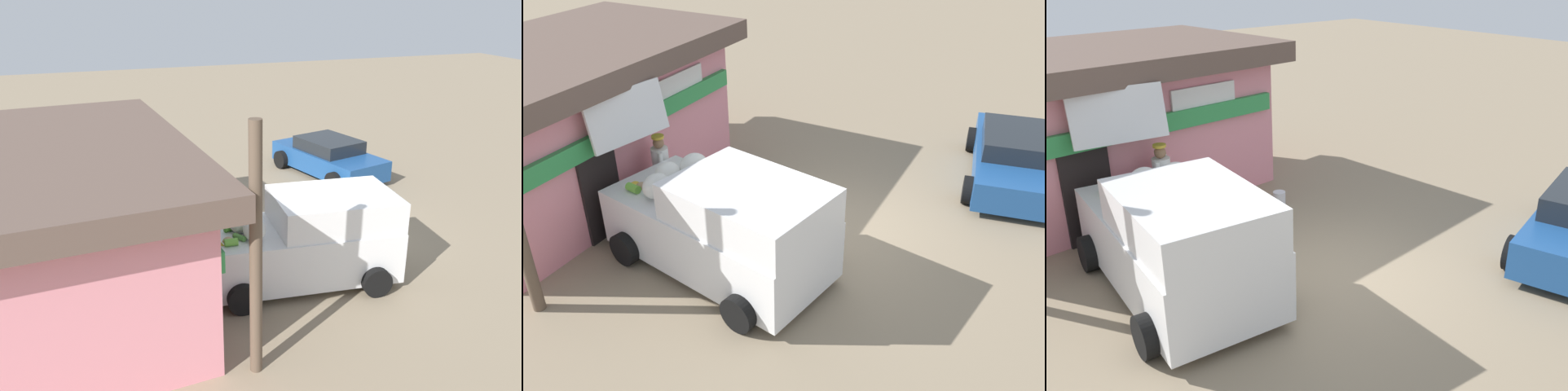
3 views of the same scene
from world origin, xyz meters
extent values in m
plane|color=gray|center=(0.00, 0.00, 0.00)|extent=(60.00, 60.00, 0.00)
cube|color=pink|center=(-1.48, 5.49, 1.38)|extent=(6.76, 4.08, 2.77)
cube|color=green|center=(-1.33, 3.65, 1.94)|extent=(6.15, 0.63, 0.36)
cube|color=black|center=(-2.50, 3.59, 1.00)|extent=(0.90, 0.13, 2.00)
cube|color=white|center=(0.09, 3.79, 2.21)|extent=(1.50, 0.18, 0.60)
cube|color=brown|center=(-1.48, 5.49, 2.98)|extent=(7.60, 4.92, 0.43)
cube|color=white|center=(-2.10, 1.17, 0.70)|extent=(2.22, 4.17, 1.06)
cube|color=white|center=(-2.17, 0.41, 1.55)|extent=(2.00, 2.65, 0.65)
cube|color=black|center=(-2.29, -0.78, 1.52)|extent=(1.57, 0.23, 0.49)
cube|color=white|center=(-1.90, 3.26, 2.35)|extent=(1.67, 0.40, 0.95)
ellipsoid|color=silver|center=(-1.50, 2.14, 1.46)|extent=(0.57, 0.47, 0.47)
ellipsoid|color=silver|center=(-2.40, 2.21, 1.45)|extent=(0.53, 0.44, 0.44)
ellipsoid|color=silver|center=(-1.95, 2.38, 1.44)|extent=(0.51, 0.42, 0.42)
cylinder|color=#54923E|center=(-2.30, 2.48, 1.28)|extent=(0.29, 0.23, 0.11)
cylinder|color=#50A833|center=(-1.85, 2.57, 1.28)|extent=(0.18, 0.23, 0.10)
cylinder|color=#69AF3A|center=(-2.49, 2.70, 1.30)|extent=(0.16, 0.26, 0.15)
cube|color=black|center=(-1.90, 3.21, 0.25)|extent=(1.75, 0.25, 0.16)
cube|color=red|center=(-2.61, 3.29, 0.75)|extent=(0.15, 0.07, 0.20)
cube|color=red|center=(-1.18, 3.15, 0.75)|extent=(0.15, 0.07, 0.20)
cylinder|color=black|center=(-3.22, -0.09, 0.30)|extent=(0.28, 0.63, 0.61)
cylinder|color=black|center=(-1.24, -0.28, 0.30)|extent=(0.28, 0.63, 0.61)
cylinder|color=black|center=(-2.95, 2.62, 0.30)|extent=(0.28, 0.63, 0.61)
cylinder|color=black|center=(-0.98, 2.43, 0.30)|extent=(0.28, 0.63, 0.61)
cube|color=#1E4C8C|center=(3.99, -2.47, 0.48)|extent=(4.27, 2.66, 0.63)
cube|color=#1E2328|center=(3.99, -2.47, 1.00)|extent=(2.22, 1.94, 0.40)
cylinder|color=black|center=(5.53, -3.03, 0.30)|extent=(0.64, 0.36, 0.60)
cylinder|color=black|center=(5.06, -1.24, 0.30)|extent=(0.64, 0.36, 0.60)
cylinder|color=black|center=(2.92, -3.71, 0.30)|extent=(0.64, 0.36, 0.60)
cylinder|color=black|center=(2.45, -1.92, 0.30)|extent=(0.64, 0.36, 0.60)
cylinder|color=#726047|center=(-1.29, 3.19, 0.41)|extent=(0.15, 0.15, 0.82)
cylinder|color=#726047|center=(-1.07, 3.45, 0.41)|extent=(0.15, 0.15, 0.82)
cylinder|color=silver|center=(-1.18, 3.32, 1.11)|extent=(0.48, 0.48, 0.58)
sphere|color=#8C6647|center=(-1.18, 3.32, 1.51)|extent=(0.22, 0.22, 0.22)
cylinder|color=gold|center=(-1.18, 3.32, 1.64)|extent=(0.24, 0.24, 0.05)
cylinder|color=silver|center=(-1.34, 3.14, 1.12)|extent=(0.09, 0.09, 0.55)
cylinder|color=silver|center=(-1.02, 3.50, 1.12)|extent=(0.09, 0.09, 0.55)
cylinder|color=#4C4C51|center=(-2.25, 3.34, 0.42)|extent=(0.15, 0.15, 0.84)
cylinder|color=#4C4C51|center=(-2.58, 3.28, 0.42)|extent=(0.15, 0.15, 0.84)
cylinder|color=gold|center=(-2.36, 3.06, 0.99)|extent=(0.47, 0.74, 0.60)
sphere|color=tan|center=(-2.30, 2.71, 1.20)|extent=(0.23, 0.23, 0.23)
cylinder|color=gold|center=(-2.08, 2.85, 0.86)|extent=(0.09, 0.09, 0.57)
cylinder|color=gold|center=(-2.55, 2.76, 0.86)|extent=(0.09, 0.09, 0.57)
ellipsoid|color=silver|center=(-1.84, 3.79, 0.25)|extent=(0.73, 0.87, 0.51)
cylinder|color=#5A9D45|center=(-1.81, 3.56, 0.05)|extent=(0.33, 0.18, 0.10)
cylinder|color=#6EAC32|center=(-2.09, 3.77, 0.08)|extent=(0.30, 0.29, 0.16)
cylinder|color=olive|center=(-1.88, 3.60, 0.07)|extent=(0.25, 0.20, 0.13)
cylinder|color=#5CB637|center=(-1.56, 3.85, 0.05)|extent=(0.11, 0.32, 0.10)
cylinder|color=silver|center=(1.10, 2.71, 0.15)|extent=(0.26, 0.26, 0.31)
cylinder|color=brown|center=(-4.59, 2.91, 2.08)|extent=(0.20, 0.20, 4.17)
camera|label=1|loc=(-11.58, 5.25, 5.90)|focal=37.98mm
camera|label=2|loc=(-8.23, -4.11, 6.12)|focal=38.26mm
camera|label=3|loc=(-5.57, -6.16, 4.86)|focal=39.49mm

